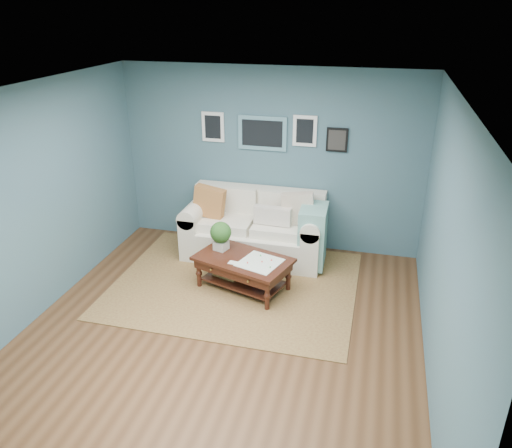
% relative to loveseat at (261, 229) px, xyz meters
% --- Properties ---
extents(room_shell, '(5.00, 5.02, 2.70)m').
position_rel_loveseat_xyz_m(room_shell, '(0.02, -1.97, 0.92)').
color(room_shell, brown).
rests_on(room_shell, ground).
extents(area_rug, '(3.20, 2.56, 0.01)m').
position_rel_loveseat_xyz_m(area_rug, '(-0.13, -0.92, -0.43)').
color(area_rug, brown).
rests_on(area_rug, ground).
extents(loveseat, '(2.09, 0.95, 1.07)m').
position_rel_loveseat_xyz_m(loveseat, '(0.00, 0.00, 0.00)').
color(loveseat, silver).
rests_on(loveseat, ground).
extents(coffee_table, '(1.37, 1.04, 0.85)m').
position_rel_loveseat_xyz_m(coffee_table, '(-0.05, -0.96, -0.06)').
color(coffee_table, black).
rests_on(coffee_table, ground).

